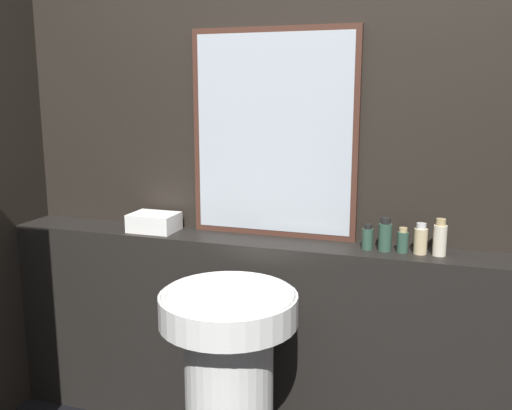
{
  "coord_description": "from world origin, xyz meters",
  "views": [
    {
      "loc": [
        0.68,
        -0.97,
        1.55
      ],
      "look_at": [
        -0.04,
        1.19,
        1.09
      ],
      "focal_mm": 40.0,
      "sensor_mm": 36.0,
      "label": 1
    }
  ],
  "objects_px": {
    "towel_stack": "(154,222)",
    "hand_soap_bottle": "(440,239)",
    "conditioner_bottle": "(385,236)",
    "body_wash_bottle": "(421,240)",
    "shampoo_bottle": "(367,238)",
    "lotion_bottle": "(403,241)",
    "mirror": "(273,134)",
    "pedestal_sink": "(229,379)"
  },
  "relations": [
    {
      "from": "pedestal_sink",
      "to": "mirror",
      "type": "xyz_separation_m",
      "value": [
        0.01,
        0.53,
        0.88
      ]
    },
    {
      "from": "conditioner_bottle",
      "to": "lotion_bottle",
      "type": "xyz_separation_m",
      "value": [
        0.07,
        0.0,
        -0.02
      ]
    },
    {
      "from": "pedestal_sink",
      "to": "towel_stack",
      "type": "height_order",
      "value": "towel_stack"
    },
    {
      "from": "body_wash_bottle",
      "to": "hand_soap_bottle",
      "type": "distance_m",
      "value": 0.07
    },
    {
      "from": "towel_stack",
      "to": "hand_soap_bottle",
      "type": "bearing_deg",
      "value": 0.0
    },
    {
      "from": "lotion_bottle",
      "to": "hand_soap_bottle",
      "type": "bearing_deg",
      "value": 0.0
    },
    {
      "from": "pedestal_sink",
      "to": "body_wash_bottle",
      "type": "relative_size",
      "value": 6.66
    },
    {
      "from": "pedestal_sink",
      "to": "shampoo_bottle",
      "type": "height_order",
      "value": "shampoo_bottle"
    },
    {
      "from": "towel_stack",
      "to": "mirror",
      "type": "bearing_deg",
      "value": 10.22
    },
    {
      "from": "pedestal_sink",
      "to": "lotion_bottle",
      "type": "xyz_separation_m",
      "value": [
        0.58,
        0.44,
        0.48
      ]
    },
    {
      "from": "mirror",
      "to": "hand_soap_bottle",
      "type": "bearing_deg",
      "value": -7.8
    },
    {
      "from": "pedestal_sink",
      "to": "conditioner_bottle",
      "type": "height_order",
      "value": "conditioner_bottle"
    },
    {
      "from": "shampoo_bottle",
      "to": "lotion_bottle",
      "type": "relative_size",
      "value": 1.03
    },
    {
      "from": "mirror",
      "to": "conditioner_bottle",
      "type": "height_order",
      "value": "mirror"
    },
    {
      "from": "mirror",
      "to": "conditioner_bottle",
      "type": "distance_m",
      "value": 0.64
    },
    {
      "from": "lotion_bottle",
      "to": "shampoo_bottle",
      "type": "bearing_deg",
      "value": 180.0
    },
    {
      "from": "towel_stack",
      "to": "body_wash_bottle",
      "type": "bearing_deg",
      "value": -0.0
    },
    {
      "from": "towel_stack",
      "to": "hand_soap_bottle",
      "type": "height_order",
      "value": "hand_soap_bottle"
    },
    {
      "from": "mirror",
      "to": "hand_soap_bottle",
      "type": "height_order",
      "value": "mirror"
    },
    {
      "from": "conditioner_bottle",
      "to": "body_wash_bottle",
      "type": "distance_m",
      "value": 0.14
    },
    {
      "from": "towel_stack",
      "to": "shampoo_bottle",
      "type": "height_order",
      "value": "shampoo_bottle"
    },
    {
      "from": "towel_stack",
      "to": "shampoo_bottle",
      "type": "distance_m",
      "value": 0.97
    },
    {
      "from": "mirror",
      "to": "lotion_bottle",
      "type": "distance_m",
      "value": 0.71
    },
    {
      "from": "hand_soap_bottle",
      "to": "pedestal_sink",
      "type": "bearing_deg",
      "value": -148.76
    },
    {
      "from": "conditioner_bottle",
      "to": "lotion_bottle",
      "type": "relative_size",
      "value": 1.35
    },
    {
      "from": "lotion_bottle",
      "to": "hand_soap_bottle",
      "type": "xyz_separation_m",
      "value": [
        0.14,
        0.0,
        0.02
      ]
    },
    {
      "from": "pedestal_sink",
      "to": "shampoo_bottle",
      "type": "bearing_deg",
      "value": 44.8
    },
    {
      "from": "mirror",
      "to": "hand_soap_bottle",
      "type": "distance_m",
      "value": 0.81
    },
    {
      "from": "shampoo_bottle",
      "to": "conditioner_bottle",
      "type": "distance_m",
      "value": 0.07
    },
    {
      "from": "hand_soap_bottle",
      "to": "shampoo_bottle",
      "type": "bearing_deg",
      "value": 180.0
    },
    {
      "from": "towel_stack",
      "to": "conditioner_bottle",
      "type": "height_order",
      "value": "conditioner_bottle"
    },
    {
      "from": "conditioner_bottle",
      "to": "shampoo_bottle",
      "type": "bearing_deg",
      "value": 180.0
    },
    {
      "from": "shampoo_bottle",
      "to": "lotion_bottle",
      "type": "height_order",
      "value": "shampoo_bottle"
    },
    {
      "from": "conditioner_bottle",
      "to": "body_wash_bottle",
      "type": "bearing_deg",
      "value": -0.0
    },
    {
      "from": "shampoo_bottle",
      "to": "lotion_bottle",
      "type": "distance_m",
      "value": 0.14
    },
    {
      "from": "body_wash_bottle",
      "to": "shampoo_bottle",
      "type": "bearing_deg",
      "value": 180.0
    },
    {
      "from": "towel_stack",
      "to": "shampoo_bottle",
      "type": "relative_size",
      "value": 2.01
    },
    {
      "from": "mirror",
      "to": "hand_soap_bottle",
      "type": "xyz_separation_m",
      "value": [
        0.71,
        -0.1,
        -0.38
      ]
    },
    {
      "from": "mirror",
      "to": "body_wash_bottle",
      "type": "xyz_separation_m",
      "value": [
        0.64,
        -0.1,
        -0.39
      ]
    },
    {
      "from": "pedestal_sink",
      "to": "hand_soap_bottle",
      "type": "xyz_separation_m",
      "value": [
        0.72,
        0.44,
        0.5
      ]
    },
    {
      "from": "shampoo_bottle",
      "to": "lotion_bottle",
      "type": "bearing_deg",
      "value": 0.0
    },
    {
      "from": "conditioner_bottle",
      "to": "body_wash_bottle",
      "type": "xyz_separation_m",
      "value": [
        0.14,
        -0.0,
        -0.01
      ]
    }
  ]
}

